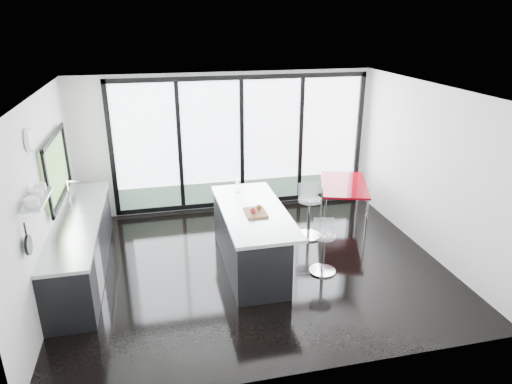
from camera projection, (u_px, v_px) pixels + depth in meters
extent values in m
cube|color=black|center=(254.00, 264.00, 7.47)|extent=(6.00, 5.00, 0.00)
cube|color=white|center=(254.00, 92.00, 6.45)|extent=(6.00, 5.00, 0.00)
cube|color=silver|center=(227.00, 143.00, 9.23)|extent=(6.00, 0.00, 2.80)
cube|color=white|center=(242.00, 142.00, 9.27)|extent=(5.00, 0.02, 2.50)
cube|color=slate|center=(243.00, 190.00, 9.60)|extent=(5.00, 0.02, 0.44)
cube|color=black|center=(180.00, 146.00, 8.97)|extent=(0.08, 0.04, 2.50)
cube|color=black|center=(242.00, 143.00, 9.23)|extent=(0.08, 0.04, 2.50)
cube|color=black|center=(301.00, 139.00, 9.49)|extent=(0.08, 0.04, 2.50)
cube|color=silver|center=(308.00, 266.00, 4.69)|extent=(6.00, 0.00, 2.80)
cube|color=silver|center=(44.00, 201.00, 6.33)|extent=(0.00, 5.00, 2.80)
cube|color=#609348|center=(55.00, 168.00, 7.08)|extent=(0.02, 1.60, 0.90)
cube|color=#AAADAF|center=(36.00, 199.00, 5.46)|extent=(0.25, 0.80, 0.03)
cylinder|color=white|center=(29.00, 140.00, 5.72)|extent=(0.04, 0.30, 0.30)
cylinder|color=black|center=(28.00, 245.00, 5.23)|extent=(0.03, 0.24, 0.24)
cube|color=silver|center=(429.00, 170.00, 7.59)|extent=(0.00, 5.00, 2.80)
cube|color=black|center=(82.00, 247.00, 7.11)|extent=(0.65, 3.20, 0.87)
cube|color=#AAADAF|center=(77.00, 220.00, 6.95)|extent=(0.69, 3.24, 0.05)
cube|color=#AAADAF|center=(81.00, 208.00, 7.40)|extent=(0.45, 0.48, 0.06)
cylinder|color=silver|center=(69.00, 194.00, 7.28)|extent=(0.02, 0.02, 0.44)
cube|color=#AAADAF|center=(98.00, 270.00, 6.50)|extent=(0.03, 0.60, 0.80)
cube|color=black|center=(248.00, 239.00, 7.32)|extent=(0.79, 2.31, 0.91)
cube|color=#AAADAF|center=(253.00, 211.00, 7.16)|extent=(1.00, 2.37, 0.05)
cube|color=#A26940|center=(256.00, 213.00, 7.00)|extent=(0.31, 0.42, 0.03)
sphere|color=maroon|center=(253.00, 210.00, 6.92)|extent=(0.09, 0.09, 0.09)
sphere|color=brown|center=(259.00, 207.00, 7.04)|extent=(0.09, 0.09, 0.09)
cylinder|color=silver|center=(237.00, 184.00, 7.79)|extent=(0.07, 0.07, 0.29)
cylinder|color=silver|center=(323.00, 253.00, 7.14)|extent=(0.52, 0.52, 0.67)
cylinder|color=silver|center=(309.00, 217.00, 8.27)|extent=(0.55, 0.55, 0.76)
cube|color=maroon|center=(343.00, 202.00, 8.90)|extent=(1.27, 1.67, 0.79)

